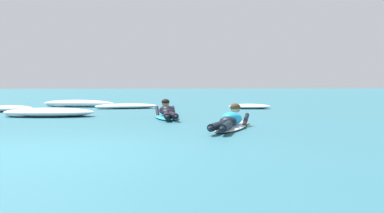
% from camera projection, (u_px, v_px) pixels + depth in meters
% --- Properties ---
extents(ground_plane, '(120.00, 120.00, 0.00)m').
position_uv_depth(ground_plane, '(112.00, 109.00, 15.83)').
color(ground_plane, '#2D6B7A').
extents(surfer_near, '(1.31, 2.58, 0.53)m').
position_uv_depth(surfer_near, '(230.00, 122.00, 8.93)').
color(surfer_near, white).
rests_on(surfer_near, ground).
extents(surfer_far, '(0.71, 2.57, 0.54)m').
position_uv_depth(surfer_far, '(167.00, 113.00, 11.63)').
color(surfer_far, '#2DB2D1').
rests_on(surfer_far, ground).
extents(whitewater_front, '(2.93, 1.35, 0.27)m').
position_uv_depth(whitewater_front, '(79.00, 104.00, 17.15)').
color(whitewater_front, white).
rests_on(whitewater_front, ground).
extents(whitewater_mid_left, '(1.60, 1.10, 0.17)m').
position_uv_depth(whitewater_mid_left, '(250.00, 106.00, 16.07)').
color(whitewater_mid_left, white).
rests_on(whitewater_mid_left, ground).
extents(whitewater_mid_right, '(2.56, 1.30, 0.24)m').
position_uv_depth(whitewater_mid_right, '(49.00, 113.00, 12.23)').
color(whitewater_mid_right, white).
rests_on(whitewater_mid_right, ground).
extents(whitewater_back, '(1.50, 0.79, 0.21)m').
position_uv_depth(whitewater_back, '(9.00, 109.00, 14.23)').
color(whitewater_back, white).
rests_on(whitewater_back, ground).
extents(whitewater_far_band, '(2.38, 1.27, 0.18)m').
position_uv_depth(whitewater_far_band, '(126.00, 106.00, 16.14)').
color(whitewater_far_band, white).
rests_on(whitewater_far_band, ground).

